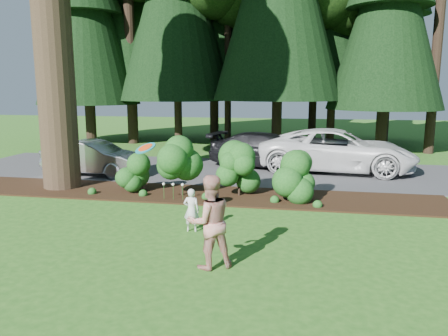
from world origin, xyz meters
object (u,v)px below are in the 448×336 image
at_px(car_white_suv, 337,150).
at_px(car_dark_suv, 267,150).
at_px(frisbee, 145,148).
at_px(child, 191,210).
at_px(adult, 210,222).
at_px(car_silver_wagon, 94,158).

distance_m(car_white_suv, car_dark_suv, 2.93).
bearing_deg(frisbee, child, -1.62).
height_order(child, adult, adult).
distance_m(car_white_suv, adult, 10.89).
xyz_separation_m(car_silver_wagon, child, (5.55, -5.94, -0.17)).
height_order(car_dark_suv, frisbee, frisbee).
relative_size(adult, frisbee, 3.32).
bearing_deg(frisbee, car_silver_wagon, 126.80).
relative_size(car_silver_wagon, adult, 2.25).
height_order(car_white_suv, adult, adult).
distance_m(car_silver_wagon, frisbee, 7.49).
height_order(car_silver_wagon, car_white_suv, car_white_suv).
relative_size(car_white_suv, adult, 3.44).
bearing_deg(car_dark_suv, car_white_suv, -86.46).
bearing_deg(car_dark_suv, car_silver_wagon, 125.86).
distance_m(car_silver_wagon, child, 8.13).
bearing_deg(car_white_suv, car_dark_suv, 87.12).
distance_m(car_white_suv, child, 9.33).
bearing_deg(car_silver_wagon, child, -131.62).
bearing_deg(child, car_dark_suv, -98.25).
relative_size(car_dark_suv, adult, 2.80).
height_order(adult, frisbee, frisbee).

